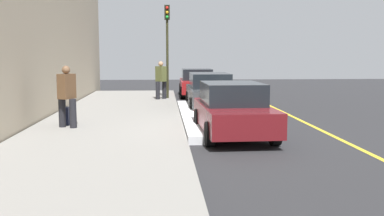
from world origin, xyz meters
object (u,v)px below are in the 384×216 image
object	(u,v)px
parked_car_red	(197,83)
parked_car_charcoal	(210,91)
pedestrian_brown_coat	(67,95)
rolling_suitcase	(66,116)
parked_car_maroon	(233,110)
pedestrian_olive_coat	(161,79)
traffic_light_pole	(167,36)

from	to	relation	value
parked_car_red	parked_car_charcoal	bearing A→B (deg)	1.21
parked_car_charcoal	pedestrian_brown_coat	size ratio (longest dim) A/B	2.58
pedestrian_brown_coat	rolling_suitcase	world-z (taller)	pedestrian_brown_coat
parked_car_maroon	pedestrian_olive_coat	bearing A→B (deg)	-167.34
pedestrian_olive_coat	parked_car_charcoal	bearing A→B (deg)	36.86
parked_car_maroon	rolling_suitcase	bearing A→B (deg)	-106.26
pedestrian_brown_coat	parked_car_charcoal	bearing A→B (deg)	138.44
parked_car_maroon	traffic_light_pole	bearing A→B (deg)	-169.76
traffic_light_pole	rolling_suitcase	size ratio (longest dim) A/B	4.99
parked_car_red	traffic_light_pole	world-z (taller)	traffic_light_pole
parked_car_red	rolling_suitcase	size ratio (longest dim) A/B	4.86
pedestrian_brown_coat	rolling_suitcase	distance (m)	0.87
pedestrian_olive_coat	traffic_light_pole	xyz separation A→B (m)	(-0.45, 0.32, 2.08)
rolling_suitcase	traffic_light_pole	bearing A→B (deg)	158.57
parked_car_maroon	pedestrian_brown_coat	bearing A→B (deg)	-101.21
rolling_suitcase	pedestrian_olive_coat	bearing A→B (deg)	159.52
parked_car_charcoal	traffic_light_pole	size ratio (longest dim) A/B	1.04
rolling_suitcase	parked_car_charcoal	bearing A→B (deg)	134.76
pedestrian_brown_coat	traffic_light_pole	bearing A→B (deg)	160.65
parked_car_charcoal	parked_car_red	bearing A→B (deg)	-178.79
pedestrian_olive_coat	rolling_suitcase	world-z (taller)	pedestrian_olive_coat
pedestrian_brown_coat	rolling_suitcase	size ratio (longest dim) A/B	2.01
pedestrian_brown_coat	traffic_light_pole	distance (m)	9.43
pedestrian_brown_coat	pedestrian_olive_coat	bearing A→B (deg)	161.67
parked_car_maroon	parked_car_red	bearing A→B (deg)	-179.58
parked_car_red	rolling_suitcase	distance (m)	11.73
pedestrian_olive_coat	pedestrian_brown_coat	size ratio (longest dim) A/B	1.00
pedestrian_brown_coat	traffic_light_pole	size ratio (longest dim) A/B	0.40
parked_car_maroon	traffic_light_pole	size ratio (longest dim) A/B	0.92
traffic_light_pole	pedestrian_olive_coat	bearing A→B (deg)	-35.65
rolling_suitcase	pedestrian_brown_coat	bearing A→B (deg)	18.25
pedestrian_olive_coat	rolling_suitcase	size ratio (longest dim) A/B	2.01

